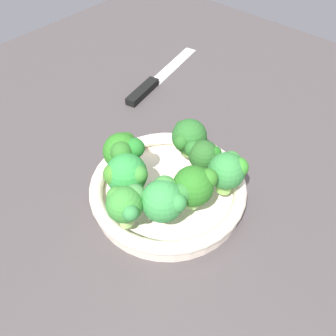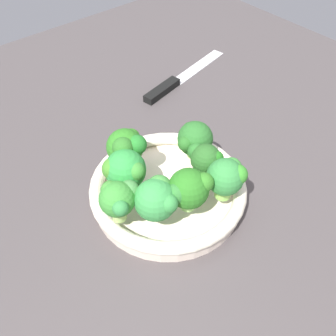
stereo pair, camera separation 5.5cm
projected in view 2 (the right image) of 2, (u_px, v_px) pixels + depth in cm
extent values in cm
cube|color=#453F3F|center=(174.00, 203.00, 60.71)|extent=(130.00, 130.00, 2.50)
cylinder|color=#F2DDC7|center=(168.00, 194.00, 59.30)|extent=(23.17, 23.17, 1.68)
torus|color=#F1E7CA|center=(168.00, 186.00, 57.95)|extent=(24.13, 24.13, 2.06)
cylinder|color=#9CD671|center=(188.00, 202.00, 53.19)|extent=(2.16, 2.16, 2.02)
sphere|color=#286F1F|center=(189.00, 189.00, 51.13)|extent=(5.72, 5.72, 5.72)
sphere|color=#2F7522|center=(205.00, 181.00, 50.55)|extent=(2.73, 2.73, 2.73)
sphere|color=#2C6F2D|center=(177.00, 193.00, 49.95)|extent=(2.93, 2.93, 2.93)
cylinder|color=#A0C968|center=(127.00, 161.00, 58.61)|extent=(2.57, 2.57, 2.36)
sphere|color=#2C7621|center=(125.00, 147.00, 56.44)|extent=(5.63, 5.63, 5.63)
sphere|color=#2F771F|center=(131.00, 137.00, 57.15)|extent=(2.66, 2.66, 2.66)
sphere|color=#227226|center=(137.00, 145.00, 55.07)|extent=(2.97, 2.97, 2.97)
sphere|color=#2C6C24|center=(123.00, 148.00, 54.36)|extent=(3.18, 3.18, 3.18)
cylinder|color=#84C265|center=(127.00, 183.00, 55.68)|extent=(2.17, 2.17, 1.96)
sphere|color=#2D8B3A|center=(125.00, 170.00, 53.58)|extent=(5.98, 5.98, 5.98)
sphere|color=#37832F|center=(135.00, 171.00, 52.14)|extent=(2.76, 2.76, 2.76)
sphere|color=#3D7E26|center=(113.00, 169.00, 52.89)|extent=(3.25, 3.25, 3.25)
cylinder|color=#92D771|center=(205.00, 171.00, 57.36)|extent=(2.65, 2.65, 2.09)
sphere|color=#275C22|center=(206.00, 159.00, 55.54)|extent=(4.58, 4.58, 4.58)
sphere|color=#276626|center=(198.00, 153.00, 56.03)|extent=(2.70, 2.70, 2.70)
sphere|color=#1F651A|center=(217.00, 158.00, 54.68)|extent=(1.96, 1.96, 1.96)
cylinder|color=#84C054|center=(156.00, 213.00, 52.09)|extent=(1.98, 1.98, 1.71)
sphere|color=#368D42|center=(155.00, 200.00, 50.11)|extent=(5.83, 5.83, 5.83)
sphere|color=#33863D|center=(168.00, 203.00, 48.69)|extent=(2.64, 2.64, 2.64)
sphere|color=#3F8B3B|center=(159.00, 188.00, 50.65)|extent=(3.48, 3.48, 3.48)
cylinder|color=#8ECE59|center=(223.00, 190.00, 54.57)|extent=(2.36, 2.36, 2.21)
sphere|color=#32813A|center=(225.00, 177.00, 52.52)|extent=(5.37, 5.37, 5.37)
sphere|color=#3B8E38|center=(231.00, 168.00, 53.22)|extent=(2.96, 2.96, 2.96)
sphere|color=#348A28|center=(237.00, 175.00, 51.84)|extent=(2.92, 2.92, 2.92)
cylinder|color=#8DC257|center=(194.00, 151.00, 60.71)|extent=(2.34, 2.34, 1.63)
sphere|color=#286527|center=(195.00, 139.00, 58.81)|extent=(5.61, 5.61, 5.61)
sphere|color=#24641E|center=(190.00, 129.00, 59.86)|extent=(2.36, 2.36, 2.36)
sphere|color=#276222|center=(186.00, 144.00, 57.28)|extent=(2.42, 2.42, 2.42)
cylinder|color=#A2CA6B|center=(121.00, 214.00, 51.46)|extent=(2.01, 2.01, 2.41)
sphere|color=#378632|center=(119.00, 201.00, 49.45)|extent=(4.90, 4.90, 4.90)
sphere|color=#3A822F|center=(110.00, 190.00, 49.76)|extent=(2.63, 2.63, 2.63)
sphere|color=#40833F|center=(130.00, 191.00, 50.26)|extent=(2.84, 2.84, 2.84)
sphere|color=#32823D|center=(120.00, 208.00, 47.73)|extent=(2.14, 2.14, 2.14)
cube|color=silver|center=(199.00, 66.00, 86.77)|extent=(5.87, 17.18, 0.40)
cube|color=black|center=(162.00, 90.00, 79.14)|extent=(4.03, 9.84, 1.50)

